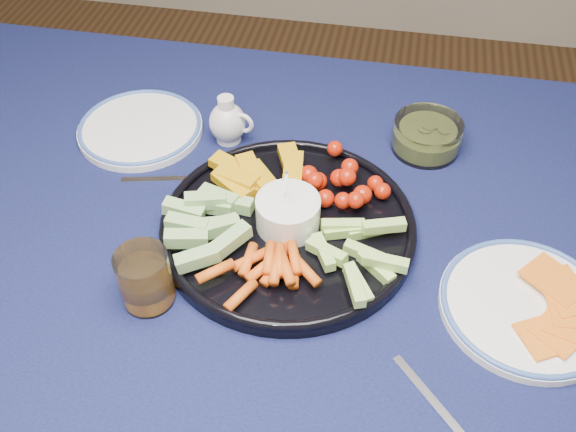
% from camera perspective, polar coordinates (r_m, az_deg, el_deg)
% --- Properties ---
extents(dining_table, '(1.67, 1.07, 0.75)m').
position_cam_1_polar(dining_table, '(1.04, -2.97, -5.62)').
color(dining_table, '#492718').
rests_on(dining_table, ground).
extents(crudite_platter, '(0.39, 0.39, 0.12)m').
position_cam_1_polar(crudite_platter, '(0.97, -0.16, -0.62)').
color(crudite_platter, black).
rests_on(crudite_platter, dining_table).
extents(creamer_pitcher, '(0.08, 0.06, 0.09)m').
position_cam_1_polar(creamer_pitcher, '(1.13, -5.35, 8.31)').
color(creamer_pitcher, white).
rests_on(creamer_pitcher, dining_table).
extents(pickle_bowl, '(0.12, 0.12, 0.06)m').
position_cam_1_polar(pickle_bowl, '(1.14, 12.23, 6.90)').
color(pickle_bowl, silver).
rests_on(pickle_bowl, dining_table).
extents(cheese_plate, '(0.24, 0.24, 0.03)m').
position_cam_1_polar(cheese_plate, '(0.94, 20.51, -7.36)').
color(cheese_plate, white).
rests_on(cheese_plate, dining_table).
extents(juice_tumbler, '(0.07, 0.07, 0.09)m').
position_cam_1_polar(juice_tumbler, '(0.90, -12.55, -5.65)').
color(juice_tumbler, silver).
rests_on(juice_tumbler, dining_table).
extents(fork_left, '(0.19, 0.06, 0.00)m').
position_cam_1_polar(fork_left, '(1.08, -8.82, 3.26)').
color(fork_left, white).
rests_on(fork_left, dining_table).
extents(fork_right, '(0.14, 0.15, 0.00)m').
position_cam_1_polar(fork_right, '(0.83, 14.33, -17.46)').
color(fork_right, white).
rests_on(fork_right, dining_table).
extents(side_plate_extra, '(0.22, 0.22, 0.02)m').
position_cam_1_polar(side_plate_extra, '(1.19, -13.00, 7.64)').
color(side_plate_extra, white).
rests_on(side_plate_extra, dining_table).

